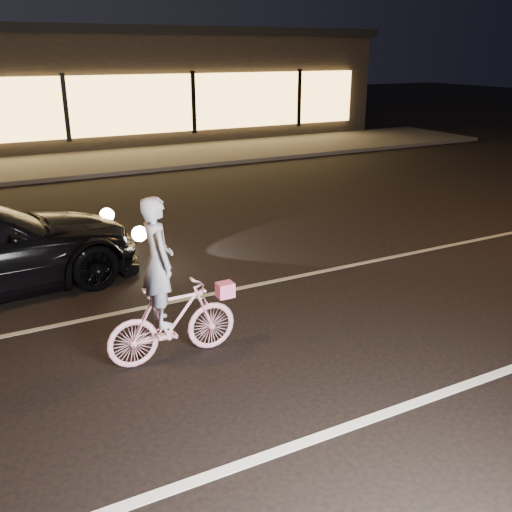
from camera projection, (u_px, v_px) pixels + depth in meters
ground at (308, 347)px, 6.90m from camera, size 90.00×90.00×0.00m
lane_stripe_near at (390, 412)px, 5.65m from camera, size 60.00×0.12×0.01m
lane_stripe_far at (236, 289)px, 8.56m from camera, size 60.00×0.10×0.01m
sidewalk at (82, 164)px, 17.70m from camera, size 30.00×4.00×0.12m
storefront at (44, 84)px, 21.96m from camera, size 25.40×8.42×4.20m
cyclist at (169, 304)px, 6.41m from camera, size 1.55×0.53×1.95m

